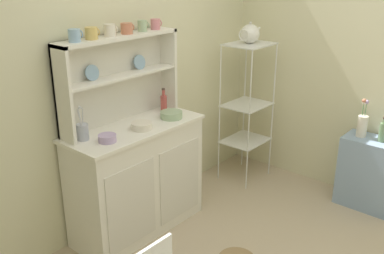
% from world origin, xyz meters
% --- Properties ---
extents(wall_back, '(3.84, 0.05, 2.50)m').
position_xyz_m(wall_back, '(0.00, 1.62, 1.25)').
color(wall_back, beige).
rests_on(wall_back, ground).
extents(hutch_cabinet, '(1.07, 0.45, 0.85)m').
position_xyz_m(hutch_cabinet, '(-0.06, 1.37, 0.44)').
color(hutch_cabinet, white).
rests_on(hutch_cabinet, ground).
extents(hutch_shelf_unit, '(1.00, 0.18, 0.64)m').
position_xyz_m(hutch_shelf_unit, '(-0.06, 1.53, 1.23)').
color(hutch_shelf_unit, silver).
rests_on(hutch_shelf_unit, hutch_cabinet).
extents(bakers_rack, '(0.42, 0.34, 1.30)m').
position_xyz_m(bakers_rack, '(1.21, 1.25, 0.81)').
color(bakers_rack, silver).
rests_on(bakers_rack, ground).
extents(side_shelf_blue, '(0.28, 0.48, 0.61)m').
position_xyz_m(side_shelf_blue, '(1.44, 0.14, 0.30)').
color(side_shelf_blue, '#849EBC').
rests_on(side_shelf_blue, ground).
extents(cup_sky_0, '(0.09, 0.08, 0.08)m').
position_xyz_m(cup_sky_0, '(-0.42, 1.49, 1.54)').
color(cup_sky_0, '#8EB2D1').
rests_on(cup_sky_0, hutch_shelf_unit).
extents(cup_gold_1, '(0.10, 0.08, 0.08)m').
position_xyz_m(cup_gold_1, '(-0.29, 1.49, 1.54)').
color(cup_gold_1, '#DBB760').
rests_on(cup_gold_1, hutch_shelf_unit).
extents(cup_cream_2, '(0.09, 0.08, 0.08)m').
position_xyz_m(cup_cream_2, '(-0.13, 1.49, 1.54)').
color(cup_cream_2, silver).
rests_on(cup_cream_2, hutch_shelf_unit).
extents(cup_terracotta_3, '(0.10, 0.08, 0.08)m').
position_xyz_m(cup_terracotta_3, '(0.02, 1.49, 1.54)').
color(cup_terracotta_3, '#C67556').
rests_on(cup_terracotta_3, hutch_shelf_unit).
extents(cup_sage_4, '(0.08, 0.07, 0.08)m').
position_xyz_m(cup_sage_4, '(0.17, 1.49, 1.54)').
color(cup_sage_4, '#9EB78E').
rests_on(cup_sage_4, hutch_shelf_unit).
extents(cup_rose_5, '(0.09, 0.07, 0.08)m').
position_xyz_m(cup_rose_5, '(0.30, 1.49, 1.54)').
color(cup_rose_5, '#D17A84').
rests_on(cup_rose_5, hutch_shelf_unit).
extents(bowl_mixing_large, '(0.12, 0.12, 0.05)m').
position_xyz_m(bowl_mixing_large, '(-0.37, 1.29, 0.88)').
color(bowl_mixing_large, '#B79ECC').
rests_on(bowl_mixing_large, hutch_cabinet).
extents(bowl_floral_medium, '(0.15, 0.15, 0.05)m').
position_xyz_m(bowl_floral_medium, '(-0.06, 1.29, 0.88)').
color(bowl_floral_medium, silver).
rests_on(bowl_floral_medium, hutch_cabinet).
extents(bowl_cream_small, '(0.17, 0.17, 0.05)m').
position_xyz_m(bowl_cream_small, '(0.25, 1.29, 0.88)').
color(bowl_cream_small, '#9EB78E').
rests_on(bowl_cream_small, hutch_cabinet).
extents(jam_bottle, '(0.05, 0.05, 0.19)m').
position_xyz_m(jam_bottle, '(0.33, 1.45, 0.92)').
color(jam_bottle, '#B74C47').
rests_on(jam_bottle, hutch_cabinet).
extents(utensil_jar, '(0.08, 0.08, 0.25)m').
position_xyz_m(utensil_jar, '(-0.46, 1.45, 0.91)').
color(utensil_jar, '#B2B7C6').
rests_on(utensil_jar, hutch_cabinet).
extents(porcelain_teapot, '(0.26, 0.17, 0.19)m').
position_xyz_m(porcelain_teapot, '(1.21, 1.25, 1.38)').
color(porcelain_teapot, white).
rests_on(porcelain_teapot, bakers_rack).
extents(flower_vase, '(0.08, 0.08, 0.32)m').
position_xyz_m(flower_vase, '(1.44, 0.26, 0.72)').
color(flower_vase, silver).
rests_on(flower_vase, side_shelf_blue).
extents(oil_bottle, '(0.06, 0.06, 0.21)m').
position_xyz_m(oil_bottle, '(1.44, 0.09, 0.69)').
color(oil_bottle, '#6B8C60').
rests_on(oil_bottle, side_shelf_blue).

